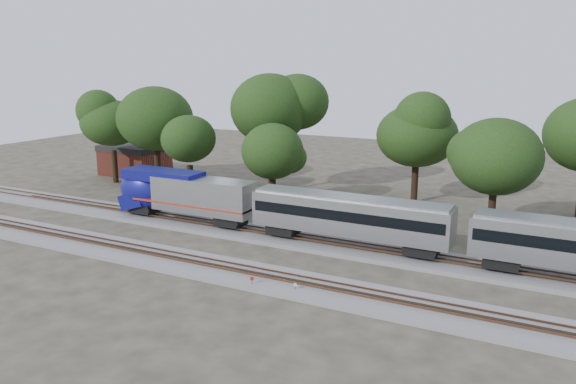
# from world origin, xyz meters

# --- Properties ---
(ground) EXTENTS (160.00, 160.00, 0.00)m
(ground) POSITION_xyz_m (0.00, 0.00, 0.00)
(ground) COLOR #383328
(ground) RESTS_ON ground
(track_far) EXTENTS (160.00, 5.00, 0.73)m
(track_far) POSITION_xyz_m (0.00, 6.00, 0.21)
(track_far) COLOR slate
(track_far) RESTS_ON ground
(track_near) EXTENTS (160.00, 5.00, 0.73)m
(track_near) POSITION_xyz_m (0.00, -4.00, 0.21)
(track_near) COLOR slate
(track_near) RESTS_ON ground
(switch_stand_red) EXTENTS (0.31, 0.08, 0.97)m
(switch_stand_red) POSITION_xyz_m (5.97, -5.87, 0.62)
(switch_stand_red) COLOR #512D19
(switch_stand_red) RESTS_ON ground
(switch_stand_white) EXTENTS (0.28, 0.06, 0.87)m
(switch_stand_white) POSITION_xyz_m (9.39, -5.27, 0.56)
(switch_stand_white) COLOR #512D19
(switch_stand_white) RESTS_ON ground
(switch_lever) EXTENTS (0.55, 0.39, 0.30)m
(switch_lever) POSITION_xyz_m (6.36, -5.88, 0.15)
(switch_lever) COLOR #512D19
(switch_lever) RESTS_ON ground
(brick_building) EXTENTS (9.95, 7.28, 4.60)m
(brick_building) POSITION_xyz_m (-32.89, 24.44, 2.32)
(brick_building) COLOR brown
(brick_building) RESTS_ON ground
(tree_0) EXTENTS (8.72, 8.72, 12.29)m
(tree_0) POSITION_xyz_m (-31.53, 18.79, 8.56)
(tree_0) COLOR black
(tree_0) RESTS_ON ground
(tree_1) EXTENTS (9.65, 9.65, 13.60)m
(tree_1) POSITION_xyz_m (-24.08, 19.28, 9.48)
(tree_1) COLOR black
(tree_1) RESTS_ON ground
(tree_2) EXTENTS (7.62, 7.62, 10.75)m
(tree_2) POSITION_xyz_m (-16.61, 16.69, 7.48)
(tree_2) COLOR black
(tree_2) RESTS_ON ground
(tree_3) EXTENTS (11.28, 11.28, 15.90)m
(tree_3) POSITION_xyz_m (-8.59, 23.59, 11.09)
(tree_3) COLOR black
(tree_3) RESTS_ON ground
(tree_4) EXTENTS (6.85, 6.85, 9.66)m
(tree_4) POSITION_xyz_m (-4.60, 16.89, 6.72)
(tree_4) COLOR black
(tree_4) RESTS_ON ground
(tree_5) EXTENTS (8.45, 8.45, 11.91)m
(tree_5) POSITION_xyz_m (9.99, 26.75, 8.29)
(tree_5) COLOR black
(tree_5) RESTS_ON ground
(tree_6) EXTENTS (8.26, 8.26, 11.65)m
(tree_6) POSITION_xyz_m (20.42, 16.14, 8.11)
(tree_6) COLOR black
(tree_6) RESTS_ON ground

